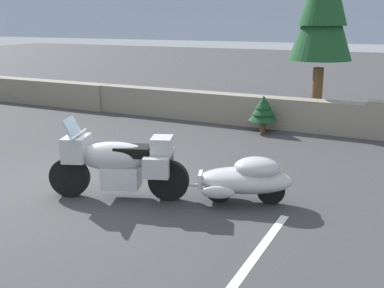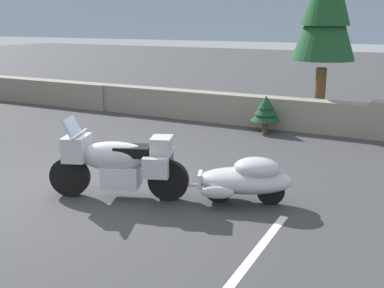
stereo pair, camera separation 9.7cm
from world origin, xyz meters
The scene contains 6 objects.
ground_plane centered at (0.00, 0.00, 0.00)m, with size 80.00×80.00×0.00m, color #38383A.
stone_guard_wall centered at (-0.29, 5.95, 0.43)m, with size 24.00×0.59×0.93m.
touring_motorcycle centered at (0.86, -0.20, 0.62)m, with size 2.21×1.22×1.33m.
car_shaped_trailer centered at (2.79, 0.53, 0.41)m, with size 2.19×1.19×0.76m.
pine_sapling_near centered at (1.52, 5.32, 0.60)m, with size 0.76×0.76×0.97m.
parking_stripe_marker centered at (3.51, -1.50, 0.00)m, with size 0.12×3.60×0.01m, color silver.
Camera 1 is at (5.10, -6.01, 2.82)m, focal length 43.07 mm.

